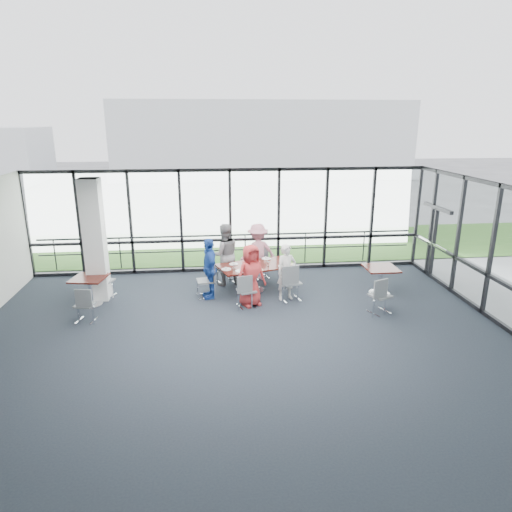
{
  "coord_description": "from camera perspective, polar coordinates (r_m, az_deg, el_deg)",
  "views": [
    {
      "loc": [
        -0.66,
        -8.74,
        4.61
      ],
      "look_at": [
        0.57,
        2.83,
        1.1
      ],
      "focal_mm": 32.0,
      "sensor_mm": 36.0,
      "label": 1
    }
  ],
  "objects": [
    {
      "name": "main_table",
      "position": [
        12.57,
        -0.14,
        -1.66
      ],
      "size": [
        2.21,
        1.62,
        0.75
      ],
      "rotation": [
        0.0,
        0.0,
        0.3
      ],
      "color": "#3A130D",
      "rests_on": "ground"
    },
    {
      "name": "chair_spare_la",
      "position": [
        11.49,
        -20.61,
        -5.71
      ],
      "size": [
        0.49,
        0.49,
        0.85
      ],
      "primitive_type": null,
      "rotation": [
        0.0,
        0.0,
        -0.21
      ],
      "color": "slate",
      "rests_on": "ground"
    },
    {
      "name": "chair_spare_lb",
      "position": [
        12.9,
        -18.4,
        -2.97
      ],
      "size": [
        0.56,
        0.56,
        0.87
      ],
      "primitive_type": null,
      "rotation": [
        0.0,
        0.0,
        2.74
      ],
      "color": "slate",
      "rests_on": "ground"
    },
    {
      "name": "diner_far_left",
      "position": [
        13.02,
        -3.96,
        0.18
      ],
      "size": [
        0.96,
        0.69,
        1.79
      ],
      "primitive_type": "imported",
      "rotation": [
        0.0,
        0.0,
        3.33
      ],
      "color": "slate",
      "rests_on": "ground"
    },
    {
      "name": "diner_near_right",
      "position": [
        11.98,
        3.83,
        -2.04
      ],
      "size": [
        0.65,
        0.55,
        1.5
      ],
      "primitive_type": "imported",
      "rotation": [
        0.0,
        0.0,
        0.33
      ],
      "color": "silver",
      "rests_on": "ground"
    },
    {
      "name": "tumbler_b",
      "position": [
        12.41,
        1.49,
        -1.0
      ],
      "size": [
        0.07,
        0.07,
        0.14
      ],
      "primitive_type": "cylinder",
      "color": "white",
      "rests_on": "main_table"
    },
    {
      "name": "wall_front",
      "position": [
        4.84,
        3.38,
        -21.67
      ],
      "size": [
        12.0,
        0.1,
        3.2
      ],
      "primitive_type": "cube",
      "color": "silver",
      "rests_on": "ground"
    },
    {
      "name": "plate_fr",
      "position": [
        13.09,
        1.31,
        -0.33
      ],
      "size": [
        0.28,
        0.28,
        0.01
      ],
      "primitive_type": "cylinder",
      "color": "white",
      "rests_on": "main_table"
    },
    {
      "name": "structural_column",
      "position": [
        12.47,
        -19.5,
        1.84
      ],
      "size": [
        0.5,
        0.5,
        3.2
      ],
      "primitive_type": "cube",
      "color": "white",
      "rests_on": "ground"
    },
    {
      "name": "tumbler_c",
      "position": [
        12.73,
        -0.37,
        -0.53
      ],
      "size": [
        0.07,
        0.07,
        0.14
      ],
      "primitive_type": "cylinder",
      "color": "white",
      "rests_on": "main_table"
    },
    {
      "name": "chair_main_fr",
      "position": [
        13.66,
        0.63,
        -1.03
      ],
      "size": [
        0.53,
        0.53,
        0.86
      ],
      "primitive_type": null,
      "rotation": [
        0.0,
        0.0,
        3.45
      ],
      "color": "slate",
      "rests_on": "ground"
    },
    {
      "name": "plate_end",
      "position": [
        12.19,
        -3.74,
        -1.66
      ],
      "size": [
        0.27,
        0.27,
        0.01
      ],
      "primitive_type": "cylinder",
      "color": "white",
      "rests_on": "main_table"
    },
    {
      "name": "menu_b",
      "position": [
        12.64,
        4.08,
        -1.02
      ],
      "size": [
        0.31,
        0.22,
        0.0
      ],
      "primitive_type": "cube",
      "rotation": [
        0.0,
        0.0,
        -0.04
      ],
      "color": "white",
      "rests_on": "main_table"
    },
    {
      "name": "chair_spare_r",
      "position": [
        11.6,
        15.27,
        -4.8
      ],
      "size": [
        0.59,
        0.59,
        0.92
      ],
      "primitive_type": null,
      "rotation": [
        0.0,
        0.0,
        0.41
      ],
      "color": "slate",
      "rests_on": "ground"
    },
    {
      "name": "menu_c",
      "position": [
        12.88,
        -0.36,
        -0.63
      ],
      "size": [
        0.36,
        0.37,
        0.0
      ],
      "primitive_type": "cube",
      "rotation": [
        0.0,
        0.0,
        0.86
      ],
      "color": "white",
      "rests_on": "main_table"
    },
    {
      "name": "diner_near_left",
      "position": [
        11.56,
        -0.64,
        -2.43
      ],
      "size": [
        0.93,
        0.8,
        1.61
      ],
      "primitive_type": "imported",
      "rotation": [
        0.0,
        0.0,
        0.44
      ],
      "color": "#B92E2F",
      "rests_on": "ground"
    },
    {
      "name": "tumbler_d",
      "position": [
        12.1,
        -2.77,
        -1.51
      ],
      "size": [
        0.06,
        0.06,
        0.13
      ],
      "primitive_type": "cylinder",
      "color": "white",
      "rests_on": "main_table"
    },
    {
      "name": "grass_strip",
      "position": [
        17.37,
        -3.66,
        1.4
      ],
      "size": [
        80.0,
        5.0,
        0.01
      ],
      "primitive_type": "cube",
      "color": "#2B5A1C",
      "rests_on": "ground"
    },
    {
      "name": "apron",
      "position": [
        19.31,
        -3.92,
        2.88
      ],
      "size": [
        80.0,
        70.0,
        0.02
      ],
      "primitive_type": "cube",
      "color": "slate",
      "rests_on": "ground"
    },
    {
      "name": "chair_main_nl",
      "position": [
        11.57,
        -1.2,
        -4.36
      ],
      "size": [
        0.53,
        0.53,
        0.87
      ],
      "primitive_type": null,
      "rotation": [
        0.0,
        0.0,
        0.29
      ],
      "color": "slate",
      "rests_on": "ground"
    },
    {
      "name": "ceiling",
      "position": [
        8.87,
        -1.71,
        7.64
      ],
      "size": [
        12.0,
        10.0,
        0.04
      ],
      "primitive_type": "cube",
      "color": "white",
      "rests_on": "ground"
    },
    {
      "name": "green_bottle",
      "position": [
        12.62,
        0.04,
        -0.54
      ],
      "size": [
        0.05,
        0.05,
        0.2
      ],
      "primitive_type": "cylinder",
      "color": "#1C6E2A",
      "rests_on": "main_table"
    },
    {
      "name": "chair_main_nr",
      "position": [
        12.02,
        4.35,
        -3.29
      ],
      "size": [
        0.57,
        0.57,
        0.98
      ],
      "primitive_type": null,
      "rotation": [
        0.0,
        0.0,
        0.21
      ],
      "color": "slate",
      "rests_on": "ground"
    },
    {
      "name": "plate_nl",
      "position": [
        12.03,
        -1.92,
        -1.89
      ],
      "size": [
        0.28,
        0.28,
        0.01
      ],
      "primitive_type": "cylinder",
      "color": "white",
      "rests_on": "main_table"
    },
    {
      "name": "chair_main_end",
      "position": [
        12.26,
        -6.3,
        -3.09
      ],
      "size": [
        0.52,
        0.52,
        0.93
      ],
      "primitive_type": null,
      "rotation": [
        0.0,
        0.0,
        -1.41
      ],
      "color": "slate",
      "rests_on": "ground"
    },
    {
      "name": "side_table_left",
      "position": [
        12.36,
        -20.12,
        -3.07
      ],
      "size": [
        0.95,
        0.95,
        0.75
      ],
      "rotation": [
        0.0,
        0.0,
        -0.19
      ],
      "color": "#3A130D",
      "rests_on": "ground"
    },
    {
      "name": "chair_main_fl",
      "position": [
        13.3,
        -3.81,
        -1.47
      ],
      "size": [
        0.57,
        0.57,
        0.9
      ],
      "primitive_type": null,
      "rotation": [
        0.0,
        0.0,
        3.51
      ],
      "color": "slate",
      "rests_on": "ground"
    },
    {
      "name": "plate_nr",
      "position": [
        12.45,
        3.34,
        -1.27
      ],
      "size": [
        0.24,
        0.24,
        0.01
      ],
      "primitive_type": "cylinder",
      "color": "white",
      "rests_on": "main_table"
    },
    {
      "name": "menu_a",
      "position": [
        12.14,
        0.14,
        -1.73
      ],
      "size": [
        0.33,
        0.25,
        0.0
      ],
      "primitive_type": "cube",
      "rotation": [
        0.0,
        0.0,
        0.11
      ],
      "color": "white",
      "rests_on": "main_table"
    },
    {
      "name": "curtain_wall_back",
      "position": [
        14.08,
        -3.23,
        4.42
      ],
      "size": [
        12.0,
        0.1,
        3.2
      ],
      "primitive_type": "cube",
      "color": "white",
      "rests_on": "ground"
    },
    {
      "name": "diner_end",
      "position": [
        12.11,
        -5.83,
        -1.54
      ],
      "size": [
        0.69,
        1.04,
        1.64
      ],
      "primitive_type": "imported",
      "rotation": [
        0.0,
        0.0,
        -1.39
      ],
      "color": "#1D449E",
      "rests_on": "ground"
    },
    {
      "name": "ketchup_bottle",
      "position": [
        12.59,
        -0.05,
        -0.63
      ],
      "size": [
        0.06,
        0.06,
        0.18
      ],
      "primitive_type": "cylinder",
      "color": "#A7101D",
      "rests_on": "main_table"
    },
    {
      "name": "tumbler_a",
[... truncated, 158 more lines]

